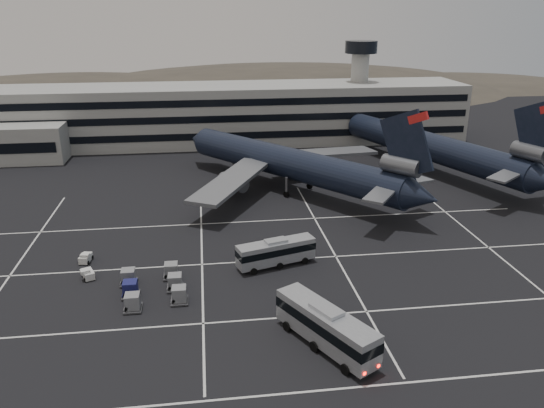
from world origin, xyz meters
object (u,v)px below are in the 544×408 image
Objects in this scene: bus_near at (326,325)px; uld_cluster at (153,286)px; bus_far at (276,251)px; tug_a at (85,258)px; trijet_main at (292,164)px.

bus_near is 1.27× the size of uld_cluster.
bus_near is at bearing -36.26° from uld_cluster.
bus_near reaches higher than bus_far.
tug_a is at bearing 111.71° from bus_near.
uld_cluster is at bearing -161.74° from trijet_main.
tug_a is (-27.24, 22.37, -1.80)m from bus_near.
bus_near is 1.15× the size of bus_far.
bus_near reaches higher than uld_cluster.
uld_cluster is (-17.74, 13.01, -1.47)m from bus_near.
uld_cluster is (9.51, -9.36, 0.32)m from tug_a.
bus_near is at bearing -29.61° from tug_a.
bus_near is 35.30m from tug_a.
bus_far is 16.20m from uld_cluster.
bus_near is at bearing -134.29° from trijet_main.
trijet_main is at bearing 55.45° from bus_near.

